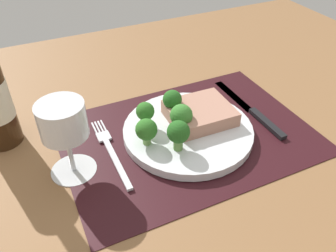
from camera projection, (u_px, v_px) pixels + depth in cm
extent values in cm
cube|color=brown|center=(187.00, 142.00, 65.64)|extent=(140.00, 110.00, 3.00)
cube|color=black|center=(188.00, 135.00, 64.62)|extent=(45.82, 32.47, 0.30)
cylinder|color=silver|center=(188.00, 131.00, 64.04)|extent=(24.05, 24.05, 1.60)
cube|color=tan|center=(200.00, 113.00, 64.84)|extent=(11.94, 10.44, 2.73)
cylinder|color=#6B994C|center=(146.00, 122.00, 63.23)|extent=(1.92, 1.92, 2.03)
sphere|color=#2D6B23|center=(145.00, 111.00, 61.72)|extent=(3.37, 3.37, 3.37)
cylinder|color=#6B994C|center=(147.00, 140.00, 59.65)|extent=(1.42, 1.42, 1.46)
sphere|color=#2D6B23|center=(146.00, 129.00, 58.20)|extent=(3.80, 3.80, 3.80)
cylinder|color=#5B8942|center=(178.00, 144.00, 58.36)|extent=(1.62, 1.62, 2.05)
sphere|color=#235B1E|center=(178.00, 132.00, 56.70)|extent=(3.91, 3.91, 3.91)
cylinder|color=#5B8942|center=(172.00, 111.00, 65.94)|extent=(1.71, 1.71, 2.12)
sphere|color=#235B1E|center=(172.00, 99.00, 64.33)|extent=(3.65, 3.65, 3.65)
cylinder|color=#5B8942|center=(181.00, 127.00, 62.50)|extent=(1.69, 1.69, 1.56)
sphere|color=#387A2D|center=(182.00, 116.00, 60.95)|extent=(4.09, 4.09, 4.09)
cube|color=silver|center=(117.00, 163.00, 58.09)|extent=(1.00, 13.00, 0.50)
cube|color=silver|center=(104.00, 136.00, 63.65)|extent=(2.40, 2.60, 0.40)
cube|color=silver|center=(94.00, 128.00, 65.56)|extent=(0.30, 3.60, 0.35)
cube|color=silver|center=(97.00, 128.00, 65.76)|extent=(0.30, 3.60, 0.35)
cube|color=silver|center=(100.00, 127.00, 65.96)|extent=(0.30, 3.60, 0.35)
cube|color=silver|center=(103.00, 126.00, 66.16)|extent=(0.30, 3.60, 0.35)
cube|color=black|center=(267.00, 123.00, 66.61)|extent=(1.40, 10.00, 0.80)
cube|color=silver|center=(234.00, 95.00, 74.96)|extent=(1.80, 13.00, 0.30)
cylinder|color=silver|center=(74.00, 170.00, 57.34)|extent=(7.56, 7.56, 0.40)
cylinder|color=silver|center=(70.00, 153.00, 54.95)|extent=(0.80, 0.80, 7.34)
cylinder|color=silver|center=(62.00, 121.00, 50.96)|extent=(7.32, 7.32, 5.57)
cylinder|color=tan|center=(64.00, 128.00, 51.86)|extent=(6.44, 6.44, 2.68)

